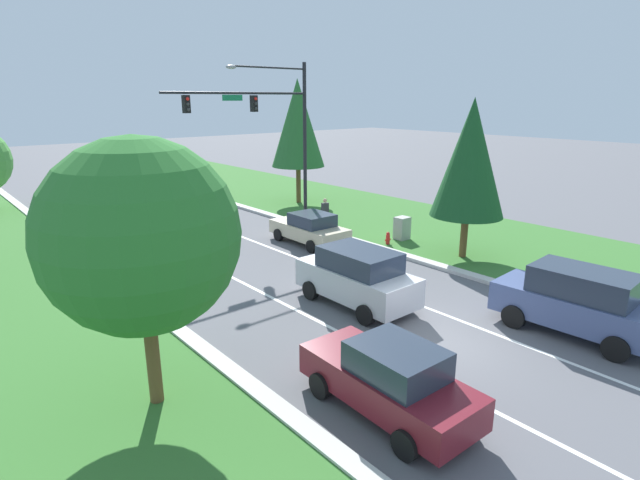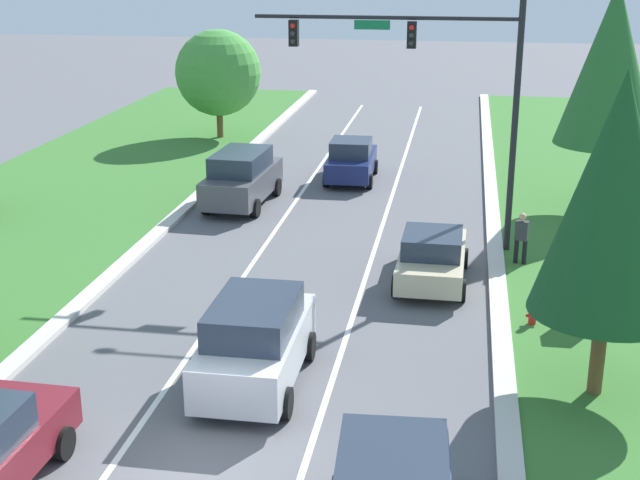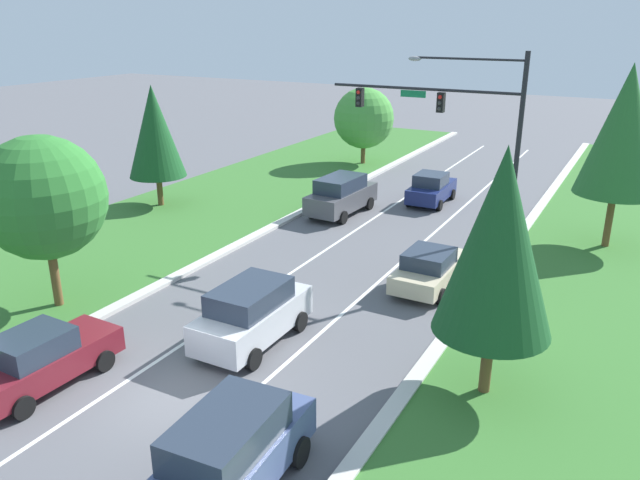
{
  "view_description": "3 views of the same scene",
  "coord_description": "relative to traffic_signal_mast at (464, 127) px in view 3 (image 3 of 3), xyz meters",
  "views": [
    {
      "loc": [
        -11.46,
        -8.03,
        7.06
      ],
      "look_at": [
        1.88,
        7.68,
        1.17
      ],
      "focal_mm": 28.0,
      "sensor_mm": 36.0,
      "label": 1
    },
    {
      "loc": [
        4.46,
        -13.88,
        9.38
      ],
      "look_at": [
        0.48,
        10.44,
        1.2
      ],
      "focal_mm": 50.0,
      "sensor_mm": 36.0,
      "label": 2
    },
    {
      "loc": [
        10.73,
        -11.3,
        10.05
      ],
      "look_at": [
        -0.85,
        10.08,
        1.37
      ],
      "focal_mm": 35.0,
      "sensor_mm": 36.0,
      "label": 3
    }
  ],
  "objects": [
    {
      "name": "silver_suv",
      "position": [
        -3.63,
        -10.19,
        -4.83
      ],
      "size": [
        2.14,
        4.52,
        2.05
      ],
      "rotation": [
        0.0,
        0.0,
        -0.0
      ],
      "color": "silver",
      "rests_on": "ground_plane"
    },
    {
      "name": "champagne_sedan",
      "position": [
        -0.03,
        -3.15,
        -5.09
      ],
      "size": [
        2.1,
        4.41,
        1.58
      ],
      "rotation": [
        0.0,
        0.0,
        -0.02
      ],
      "color": "beige",
      "rests_on": "ground_plane"
    },
    {
      "name": "burgundy_sedan",
      "position": [
        -7.49,
        -15.18,
        -5.01
      ],
      "size": [
        2.06,
        4.5,
        1.76
      ],
      "rotation": [
        0.0,
        0.0,
        -0.03
      ],
      "color": "maroon",
      "rests_on": "ground_plane"
    },
    {
      "name": "conifer_mid_left_tree",
      "position": [
        -17.09,
        0.38,
        -1.65
      ],
      "size": [
        3.11,
        3.11,
        6.73
      ],
      "color": "brown",
      "rests_on": "ground_plane"
    },
    {
      "name": "oak_far_left_tree",
      "position": [
        -11.55,
        15.61,
        -2.55
      ],
      "size": [
        4.28,
        4.28,
        5.47
      ],
      "color": "brown",
      "rests_on": "ground_plane"
    },
    {
      "name": "curb_strip_right",
      "position": [
        1.87,
        -13.82,
        -5.8
      ],
      "size": [
        0.5,
        90.0,
        0.15
      ],
      "color": "beige",
      "rests_on": "ground_plane"
    },
    {
      "name": "lane_stripe_inner_right",
      "position": [
        -1.98,
        -13.82,
        -5.88
      ],
      "size": [
        0.14,
        81.0,
        0.01
      ],
      "color": "white",
      "rests_on": "ground_plane"
    },
    {
      "name": "conifer_near_right_tree",
      "position": [
        5.67,
        5.05,
        -0.45
      ],
      "size": [
        3.58,
        3.58,
        8.31
      ],
      "color": "brown",
      "rests_on": "ground_plane"
    },
    {
      "name": "traffic_signal_mast",
      "position": [
        0.0,
        0.0,
        0.0
      ],
      "size": [
        8.22,
        0.41,
        8.89
      ],
      "color": "black",
      "rests_on": "ground_plane"
    },
    {
      "name": "utility_cabinet",
      "position": [
        3.91,
        -5.78,
        -5.26
      ],
      "size": [
        0.7,
        0.6,
        1.23
      ],
      "color": "#9E9E99",
      "rests_on": "ground_plane"
    },
    {
      "name": "conifer_far_right_tree",
      "position": [
        3.79,
        -9.51,
        -1.34
      ],
      "size": [
        3.2,
        3.2,
        7.12
      ],
      "color": "brown",
      "rests_on": "ground_plane"
    },
    {
      "name": "fire_hydrant",
      "position": [
        2.68,
        -5.94,
        -5.54
      ],
      "size": [
        0.34,
        0.2,
        0.7
      ],
      "color": "red",
      "rests_on": "ground_plane"
    },
    {
      "name": "lane_stripe_inner_left",
      "position": [
        -5.58,
        -13.82,
        -5.88
      ],
      "size": [
        0.14,
        81.0,
        0.01
      ],
      "color": "white",
      "rests_on": "ground_plane"
    },
    {
      "name": "pedestrian",
      "position": [
        2.58,
        -1.3,
        -4.94
      ],
      "size": [
        0.43,
        0.32,
        1.69
      ],
      "rotation": [
        0.0,
        0.0,
        2.86
      ],
      "color": "black",
      "rests_on": "ground_plane"
    },
    {
      "name": "graphite_suv",
      "position": [
        -7.47,
        3.92,
        -4.81
      ],
      "size": [
        2.3,
        4.95,
        2.08
      ],
      "rotation": [
        0.0,
        0.0,
        -0.05
      ],
      "color": "#4C4C51",
      "rests_on": "ground_plane"
    },
    {
      "name": "navy_sedan",
      "position": [
        -3.88,
        8.24,
        -5.02
      ],
      "size": [
        2.06,
        4.14,
        1.77
      ],
      "rotation": [
        0.0,
        0.0,
        0.02
      ],
      "color": "navy",
      "rests_on": "ground_plane"
    },
    {
      "name": "curb_strip_left",
      "position": [
        -9.43,
        -13.82,
        -5.8
      ],
      "size": [
        0.5,
        90.0,
        0.15
      ],
      "color": "beige",
      "rests_on": "ground_plane"
    },
    {
      "name": "slate_blue_suv",
      "position": [
        -0.11,
        -16.19,
        -4.79
      ],
      "size": [
        2.28,
        4.86,
        2.11
      ],
      "rotation": [
        0.0,
        0.0,
        0.06
      ],
      "color": "#475684",
      "rests_on": "ground_plane"
    },
    {
      "name": "ground_plane",
      "position": [
        -3.78,
        -13.82,
        -5.88
      ],
      "size": [
        160.0,
        160.0,
        0.0
      ],
      "primitive_type": "plane",
      "color": "#5B5B60"
    },
    {
      "name": "oak_near_left_tree",
      "position": [
        -11.45,
        -11.36,
        -1.72
      ],
      "size": [
        4.37,
        4.37,
        6.35
      ],
      "color": "brown",
      "rests_on": "ground_plane"
    }
  ]
}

